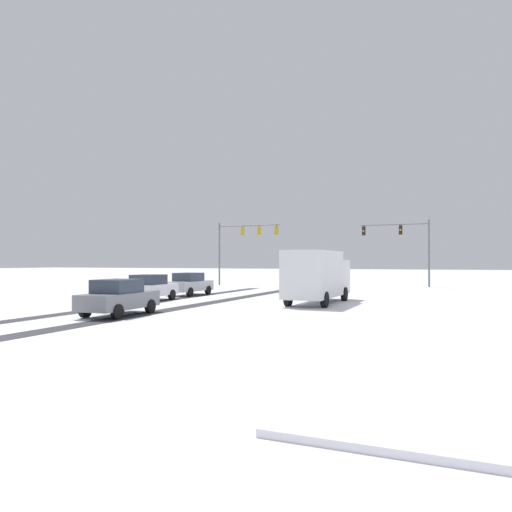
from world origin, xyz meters
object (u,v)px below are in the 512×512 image
car_silver_second (189,284)px  traffic_signal_far_right (404,239)px  car_white_third (150,288)px  car_grey_fourth (119,297)px  traffic_signal_far_left (243,238)px  box_truck_delivery (318,275)px  car_black_lead (301,283)px

car_silver_second → traffic_signal_far_right: bearing=54.5°
car_silver_second → car_white_third: (0.32, -5.31, 0.00)m
traffic_signal_far_right → car_grey_fourth: size_ratio=1.59×
traffic_signal_far_right → traffic_signal_far_left: 15.99m
traffic_signal_far_left → traffic_signal_far_right: bearing=15.1°
box_truck_delivery → car_grey_fourth: bearing=-125.1°
traffic_signal_far_left → car_white_third: (2.49, -19.73, -4.00)m
traffic_signal_far_right → traffic_signal_far_left: bearing=-164.9°
traffic_signal_far_right → car_silver_second: size_ratio=1.61×
traffic_signal_far_left → car_black_lead: 13.95m
traffic_signal_far_right → box_truck_delivery: 22.03m
traffic_signal_far_left → car_white_third: 20.29m
traffic_signal_far_right → car_silver_second: bearing=-125.5°
car_silver_second → car_white_third: bearing=-86.6°
box_truck_delivery → car_black_lead: bearing=113.4°
car_white_third → car_grey_fourth: 7.93m
car_grey_fourth → box_truck_delivery: box_truck_delivery is taller
traffic_signal_far_right → car_grey_fourth: 32.72m
car_silver_second → car_grey_fourth: same height
traffic_signal_far_left → car_silver_second: 15.12m
traffic_signal_far_right → car_white_third: bearing=-118.5°
traffic_signal_far_right → car_black_lead: (-6.26, -13.87, -3.85)m
car_grey_fourth → traffic_signal_far_right: bearing=72.9°
car_white_third → box_truck_delivery: bearing=12.7°
traffic_signal_far_right → car_black_lead: traffic_signal_far_right is taller
car_black_lead → car_silver_second: size_ratio=1.01×
traffic_signal_far_left → car_silver_second: (2.17, -14.42, -4.00)m
car_black_lead → car_silver_second: 8.44m
car_black_lead → car_silver_second: same height
traffic_signal_far_right → traffic_signal_far_left: size_ratio=0.96×
traffic_signal_far_left → car_grey_fourth: traffic_signal_far_left is taller
traffic_signal_far_right → traffic_signal_far_left: same height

